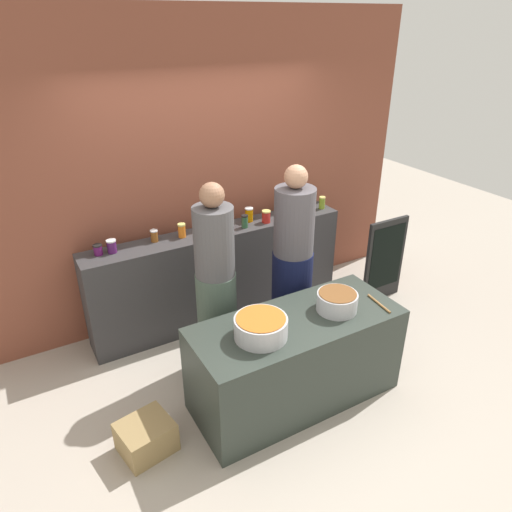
% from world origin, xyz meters
% --- Properties ---
extents(ground, '(12.00, 12.00, 0.00)m').
position_xyz_m(ground, '(0.00, 0.00, 0.00)').
color(ground, '#ACA092').
extents(storefront_wall, '(4.80, 0.12, 3.00)m').
position_xyz_m(storefront_wall, '(0.00, 1.45, 1.50)').
color(storefront_wall, brown).
rests_on(storefront_wall, ground).
extents(display_shelf, '(2.70, 0.36, 1.00)m').
position_xyz_m(display_shelf, '(0.00, 1.10, 0.50)').
color(display_shelf, '#333133').
rests_on(display_shelf, ground).
extents(prep_table, '(1.70, 0.70, 0.78)m').
position_xyz_m(prep_table, '(0.00, -0.30, 0.39)').
color(prep_table, '#2C352E').
rests_on(prep_table, ground).
extents(preserve_jar_0, '(0.08, 0.08, 0.10)m').
position_xyz_m(preserve_jar_0, '(-1.15, 1.15, 1.05)').
color(preserve_jar_0, '#581652').
rests_on(preserve_jar_0, display_shelf).
extents(preserve_jar_1, '(0.09, 0.09, 0.12)m').
position_xyz_m(preserve_jar_1, '(-1.03, 1.13, 1.06)').
color(preserve_jar_1, '#4A1954').
rests_on(preserve_jar_1, display_shelf).
extents(preserve_jar_2, '(0.07, 0.07, 0.11)m').
position_xyz_m(preserve_jar_2, '(-0.63, 1.17, 1.06)').
color(preserve_jar_2, brown).
rests_on(preserve_jar_2, display_shelf).
extents(preserve_jar_3, '(0.07, 0.07, 0.14)m').
position_xyz_m(preserve_jar_3, '(-0.37, 1.13, 1.07)').
color(preserve_jar_3, orange).
rests_on(preserve_jar_3, display_shelf).
extents(preserve_jar_4, '(0.08, 0.08, 0.10)m').
position_xyz_m(preserve_jar_4, '(-0.03, 1.14, 1.05)').
color(preserve_jar_4, yellow).
rests_on(preserve_jar_4, display_shelf).
extents(preserve_jar_5, '(0.09, 0.09, 0.13)m').
position_xyz_m(preserve_jar_5, '(0.11, 1.07, 1.07)').
color(preserve_jar_5, '#BC2C0B').
rests_on(preserve_jar_5, display_shelf).
extents(preserve_jar_6, '(0.07, 0.07, 0.13)m').
position_xyz_m(preserve_jar_6, '(0.26, 1.03, 1.07)').
color(preserve_jar_6, '#2D5937').
rests_on(preserve_jar_6, display_shelf).
extents(preserve_jar_7, '(0.08, 0.08, 0.15)m').
position_xyz_m(preserve_jar_7, '(0.38, 1.15, 1.08)').
color(preserve_jar_7, '#CC7905').
rests_on(preserve_jar_7, display_shelf).
extents(preserve_jar_8, '(0.09, 0.09, 0.13)m').
position_xyz_m(preserve_jar_8, '(0.51, 1.04, 1.07)').
color(preserve_jar_8, red).
rests_on(preserve_jar_8, display_shelf).
extents(preserve_jar_9, '(0.09, 0.09, 0.12)m').
position_xyz_m(preserve_jar_9, '(0.79, 1.08, 1.06)').
color(preserve_jar_9, '#844B0E').
rests_on(preserve_jar_9, display_shelf).
extents(preserve_jar_10, '(0.08, 0.08, 0.12)m').
position_xyz_m(preserve_jar_10, '(0.93, 1.15, 1.06)').
color(preserve_jar_10, olive).
rests_on(preserve_jar_10, display_shelf).
extents(preserve_jar_11, '(0.09, 0.09, 0.15)m').
position_xyz_m(preserve_jar_11, '(1.14, 1.16, 1.08)').
color(preserve_jar_11, olive).
rests_on(preserve_jar_11, display_shelf).
extents(preserve_jar_12, '(0.07, 0.07, 0.13)m').
position_xyz_m(preserve_jar_12, '(1.24, 1.07, 1.07)').
color(preserve_jar_12, olive).
rests_on(preserve_jar_12, display_shelf).
extents(cooking_pot_left, '(0.40, 0.40, 0.17)m').
position_xyz_m(cooking_pot_left, '(-0.36, -0.34, 0.86)').
color(cooking_pot_left, '#B7B7BC').
rests_on(cooking_pot_left, prep_table).
extents(cooking_pot_center, '(0.33, 0.33, 0.16)m').
position_xyz_m(cooking_pot_center, '(0.35, -0.34, 0.86)').
color(cooking_pot_center, '#B7B7BC').
rests_on(cooking_pot_center, prep_table).
extents(wooden_spoon, '(0.05, 0.29, 0.02)m').
position_xyz_m(wooden_spoon, '(0.70, -0.45, 0.79)').
color(wooden_spoon, '#9E703D').
rests_on(wooden_spoon, prep_table).
extents(cook_with_tongs, '(0.35, 0.35, 1.76)m').
position_xyz_m(cook_with_tongs, '(-0.38, 0.37, 0.80)').
color(cook_with_tongs, '#445549').
rests_on(cook_with_tongs, ground).
extents(cook_in_cap, '(0.37, 0.37, 1.80)m').
position_xyz_m(cook_in_cap, '(0.38, 0.34, 0.82)').
color(cook_in_cap, '#101537').
rests_on(cook_in_cap, ground).
extents(bread_crate, '(0.43, 0.39, 0.24)m').
position_xyz_m(bread_crate, '(-1.26, -0.21, 0.12)').
color(bread_crate, '#95794B').
rests_on(bread_crate, ground).
extents(chalkboard_sign, '(0.53, 0.05, 0.96)m').
position_xyz_m(chalkboard_sign, '(1.74, 0.52, 0.49)').
color(chalkboard_sign, black).
rests_on(chalkboard_sign, ground).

